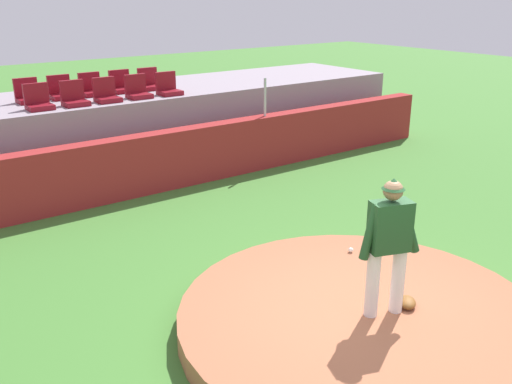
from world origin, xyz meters
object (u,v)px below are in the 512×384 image
(pitcher, at_px, (389,238))
(baseball, at_px, (351,250))
(stadium_chair_1, at_px, (74,98))
(stadium_chair_9, at_px, (150,83))
(stadium_chair_3, at_px, (138,91))
(stadium_chair_5, at_px, (28,95))
(stadium_chair_4, at_px, (168,88))
(stadium_chair_7, at_px, (91,88))
(stadium_chair_0, at_px, (38,101))
(stadium_chair_2, at_px, (106,94))
(stadium_chair_8, at_px, (121,85))
(fielding_glove, at_px, (407,302))
(stadium_chair_6, at_px, (61,91))

(pitcher, bearing_deg, baseball, 77.65)
(stadium_chair_1, distance_m, stadium_chair_9, 2.31)
(stadium_chair_3, height_order, stadium_chair_5, same)
(stadium_chair_4, bearing_deg, stadium_chair_7, -32.99)
(stadium_chair_0, relative_size, stadium_chair_2, 1.00)
(stadium_chair_4, height_order, stadium_chair_8, same)
(fielding_glove, distance_m, stadium_chair_5, 8.93)
(stadium_chair_6, bearing_deg, stadium_chair_2, 125.86)
(baseball, distance_m, stadium_chair_1, 6.64)
(stadium_chair_3, distance_m, stadium_chair_5, 2.26)
(stadium_chair_6, distance_m, stadium_chair_9, 2.10)
(pitcher, height_order, stadium_chair_0, stadium_chair_0)
(pitcher, bearing_deg, fielding_glove, 7.72)
(stadium_chair_6, relative_size, stadium_chair_7, 1.00)
(stadium_chair_7, height_order, stadium_chair_9, same)
(stadium_chair_2, xyz_separation_m, stadium_chair_9, (1.45, 0.88, 0.00))
(fielding_glove, distance_m, stadium_chair_3, 7.87)
(pitcher, height_order, stadium_chair_9, stadium_chair_9)
(fielding_glove, xyz_separation_m, stadium_chair_8, (0.21, 8.62, 1.53))
(stadium_chair_6, height_order, stadium_chair_7, same)
(stadium_chair_4, bearing_deg, stadium_chair_3, -2.46)
(fielding_glove, bearing_deg, stadium_chair_4, -140.51)
(stadium_chair_2, bearing_deg, stadium_chair_6, -54.14)
(baseball, bearing_deg, stadium_chair_7, 98.39)
(stadium_chair_5, distance_m, stadium_chair_9, 2.80)
(stadium_chair_0, relative_size, stadium_chair_1, 1.00)
(baseball, bearing_deg, stadium_chair_8, 92.67)
(stadium_chair_1, bearing_deg, stadium_chair_3, -179.32)
(stadium_chair_7, distance_m, stadium_chair_8, 0.72)
(stadium_chair_6, xyz_separation_m, stadium_chair_9, (2.10, -0.02, 0.00))
(stadium_chair_0, height_order, stadium_chair_8, same)
(fielding_glove, bearing_deg, stadium_chair_7, -130.31)
(stadium_chair_8, xyz_separation_m, stadium_chair_9, (0.70, -0.03, 0.00))
(fielding_glove, xyz_separation_m, stadium_chair_4, (0.92, 7.69, 1.53))
(stadium_chair_6, bearing_deg, fielding_glove, 97.89)
(stadium_chair_2, bearing_deg, stadium_chair_5, -33.07)
(stadium_chair_4, distance_m, stadium_chair_8, 1.17)
(pitcher, relative_size, stadium_chair_0, 3.40)
(stadium_chair_1, height_order, stadium_chair_2, same)
(stadium_chair_5, bearing_deg, stadium_chair_6, -178.02)
(stadium_chair_4, height_order, stadium_chair_7, same)
(stadium_chair_3, bearing_deg, stadium_chair_2, 1.01)
(stadium_chair_0, xyz_separation_m, stadium_chair_5, (0.04, 0.86, 0.00))
(stadium_chair_5, bearing_deg, stadium_chair_3, 157.30)
(stadium_chair_1, bearing_deg, stadium_chair_8, -147.35)
(pitcher, relative_size, stadium_chair_2, 3.40)
(baseball, bearing_deg, stadium_chair_3, 93.24)
(stadium_chair_9, bearing_deg, baseball, 87.02)
(stadium_chair_9, bearing_deg, fielding_glove, 83.96)
(stadium_chair_1, height_order, stadium_chair_7, same)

